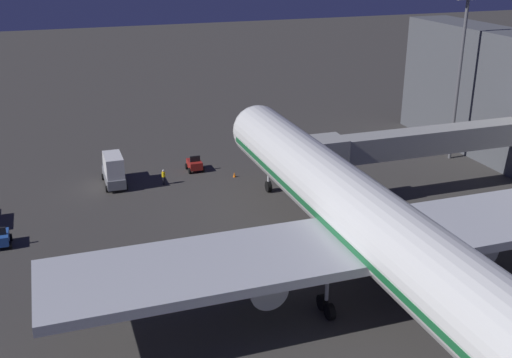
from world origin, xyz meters
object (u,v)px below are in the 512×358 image
Objects in this scene: baggage_tug_spare at (0,238)px; traffic_cone_nose_starboard at (234,175)px; airliner_at_gate at (374,229)px; ground_crew_by_belt_loader at (164,176)px; pushback_tug at (195,164)px; jet_bridge at (407,144)px; cargo_truck_aft at (113,170)px; apron_floodlight_mast at (460,68)px; traffic_cone_nose_port at (270,170)px.

baggage_tug_spare reaches higher than traffic_cone_nose_starboard.
airliner_at_gate is 30.75m from ground_crew_by_belt_loader.
pushback_tug is 25.09m from baggage_tug_spare.
airliner_at_gate is 2.36× the size of jet_bridge.
jet_bridge reaches higher than ground_crew_by_belt_loader.
jet_bridge is 4.41× the size of cargo_truck_aft.
apron_floodlight_mast reaches higher than traffic_cone_nose_starboard.
traffic_cone_nose_starboard is (-13.52, 1.96, -1.59)m from cargo_truck_aft.
traffic_cone_nose_starboard is at bearing -85.54° from airliner_at_gate.
ground_crew_by_belt_loader is 8.26m from traffic_cone_nose_starboard.
apron_floodlight_mast is 42.55m from cargo_truck_aft.
ground_crew_by_belt_loader is (35.93, -2.82, -10.46)m from apron_floodlight_mast.
jet_bridge is at bearing 36.04° from apron_floodlight_mast.
jet_bridge is at bearing 143.31° from traffic_cone_nose_starboard.
traffic_cone_nose_port is (23.30, -2.50, -11.18)m from apron_floodlight_mast.
pushback_tug is (31.56, -6.11, -10.67)m from apron_floodlight_mast.
pushback_tug is at bearing -38.06° from jet_bridge.
apron_floodlight_mast is 11.14× the size of ground_crew_by_belt_loader.
pushback_tug is 1.02× the size of baggage_tug_spare.
cargo_truck_aft is (-11.54, -11.77, 1.09)m from baggage_tug_spare.
cargo_truck_aft is at bearing -8.27° from traffic_cone_nose_starboard.
apron_floodlight_mast is 37.53m from ground_crew_by_belt_loader.
apron_floodlight_mast reaches higher than pushback_tug.
ground_crew_by_belt_loader is 12.65m from traffic_cone_nose_port.
apron_floodlight_mast reaches higher than baggage_tug_spare.
traffic_cone_nose_starboard is at bearing 177.75° from ground_crew_by_belt_loader.
pushback_tug is 0.42× the size of cargo_truck_aft.
cargo_truck_aft is at bearing -62.48° from airliner_at_gate.
ground_crew_by_belt_loader is (10.43, -28.52, -4.85)m from airliner_at_gate.
traffic_cone_nose_starboard is at bearing -158.63° from baggage_tug_spare.
jet_bridge is 16.19m from apron_floodlight_mast.
jet_bridge is 13.88× the size of ground_crew_by_belt_loader.
traffic_cone_nose_starboard is at bearing 0.00° from traffic_cone_nose_port.
cargo_truck_aft is (28.90, -13.43, -4.10)m from jet_bridge.
jet_bridge is at bearing -128.22° from airliner_at_gate.
baggage_tug_spare is 1.28× the size of ground_crew_by_belt_loader.
pushback_tug reaches higher than ground_crew_by_belt_loader.
pushback_tug is 9.03m from traffic_cone_nose_port.
apron_floodlight_mast is (-25.50, -25.70, 5.62)m from airliner_at_gate.
cargo_truck_aft is 10.25× the size of traffic_cone_nose_port.
cargo_truck_aft is 18.10m from traffic_cone_nose_port.
traffic_cone_nose_port is at bearing -46.22° from jet_bridge.
apron_floodlight_mast is at bearing 169.05° from pushback_tug.
cargo_truck_aft reaches higher than traffic_cone_nose_starboard.
traffic_cone_nose_starboard is (-25.06, -9.81, -0.50)m from baggage_tug_spare.
apron_floodlight_mast reaches higher than airliner_at_gate.
ground_crew_by_belt_loader reaches higher than traffic_cone_nose_starboard.
apron_floodlight_mast is at bearing 174.85° from traffic_cone_nose_starboard.
airliner_at_gate is 25.12× the size of pushback_tug.
jet_bridge is 32.13m from cargo_truck_aft.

